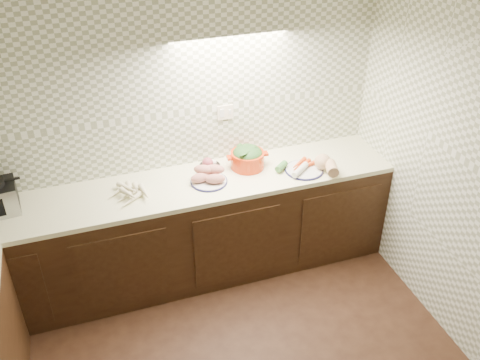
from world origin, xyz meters
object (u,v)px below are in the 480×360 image
object	(u,v)px
veg_plate	(313,165)
dutch_oven	(248,157)
parsnip_pile	(123,194)
onion_bowl	(209,167)
sweet_potato_plate	(209,176)

from	to	relation	value
veg_plate	dutch_oven	bearing A→B (deg)	155.44
parsnip_pile	onion_bowl	world-z (taller)	onion_bowl
onion_bowl	dutch_oven	world-z (taller)	dutch_oven
dutch_oven	veg_plate	bearing A→B (deg)	-19.32
sweet_potato_plate	veg_plate	bearing A→B (deg)	-7.47
onion_bowl	veg_plate	bearing A→B (deg)	-17.34
sweet_potato_plate	onion_bowl	bearing A→B (deg)	71.95
sweet_potato_plate	veg_plate	distance (m)	0.84
dutch_oven	veg_plate	world-z (taller)	dutch_oven
sweet_potato_plate	onion_bowl	xyz separation A→B (m)	(0.04, 0.14, -0.00)
sweet_potato_plate	dutch_oven	bearing A→B (deg)	17.03
sweet_potato_plate	veg_plate	world-z (taller)	veg_plate
parsnip_pile	veg_plate	distance (m)	1.51
onion_bowl	sweet_potato_plate	bearing A→B (deg)	-108.05
parsnip_pile	dutch_oven	xyz separation A→B (m)	(1.02, 0.11, 0.07)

